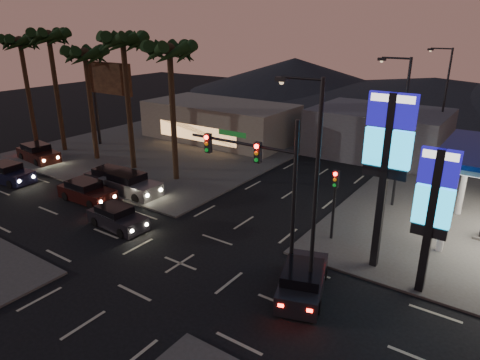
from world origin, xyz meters
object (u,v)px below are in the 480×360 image
Objects in this scene: traffic_signal_mast at (262,173)px; car_lane_b_front at (130,185)px; car_lane_a_front at (117,218)px; suv_station at (303,280)px; pylon_sign_tall at (388,148)px; car_lane_b_rear at (38,153)px; car_lane_a_rear at (8,173)px; car_lane_a_mid at (87,192)px; pylon_sign_short at (434,201)px; car_lane_b_mid at (113,178)px.

traffic_signal_mast reaches higher than car_lane_b_front.
suv_station is (12.66, 0.21, 0.07)m from car_lane_a_front.
pylon_sign_tall is 1.81× the size of car_lane_b_rear.
car_lane_b_front is at bearing 20.14° from car_lane_a_rear.
car_lane_a_front is 5.51m from car_lane_b_front.
pylon_sign_tall reaches higher than car_lane_b_front.
car_lane_a_rear is at bearing -172.09° from pylon_sign_tall.
car_lane_b_front is at bearing 58.23° from car_lane_a_mid.
pylon_sign_short is 1.51× the size of car_lane_b_mid.
car_lane_b_front is at bearing 177.85° from pylon_sign_short.
car_lane_b_mid is 10.99m from car_lane_b_rear.
pylon_sign_short is at bearing 4.69° from car_lane_a_mid.
car_lane_b_front is (-20.69, 0.78, -3.91)m from pylon_sign_short.
car_lane_a_front is at bearing -179.06° from suv_station.
traffic_signal_mast is at bearing 1.03° from car_lane_a_rear.
pylon_sign_tall is 32.03m from car_lane_b_rear.
car_lane_b_mid is at bearing 179.68° from pylon_sign_tall.
car_lane_b_mid is at bearing 27.54° from car_lane_a_rear.
car_lane_a_mid is 17.88m from suv_station.
pylon_sign_tall is 29.14m from car_lane_a_rear.
car_lane_b_front is 1.04× the size of suv_station.
car_lane_b_rear is (-34.02, 1.61, -3.93)m from pylon_sign_short.
traffic_signal_mast is 1.77× the size of car_lane_a_mid.
car_lane_b_front is (1.61, 2.61, 0.07)m from car_lane_a_mid.
suv_station is at bearing -13.17° from car_lane_b_mid.
pylon_sign_tall reaches higher than car_lane_a_rear.
car_lane_b_rear reaches higher than car_lane_a_front.
car_lane_a_front is 12.66m from suv_station.
car_lane_b_mid is at bearing 167.07° from traffic_signal_mast.
car_lane_b_rear is 29.94m from suv_station.
car_lane_a_mid is at bearing 7.39° from car_lane_a_rear.
suv_station reaches higher than car_lane_a_mid.
pylon_sign_tall is 1.87× the size of suv_station.
car_lane_a_mid is 0.91× the size of car_lane_b_rear.
car_lane_b_rear is (-31.52, 0.61, -5.66)m from pylon_sign_tall.
traffic_signal_mast is (-4.74, -3.51, -1.17)m from pylon_sign_tall.
traffic_signal_mast is 5.36m from suv_station.
pylon_sign_tall is at bearing 16.87° from car_lane_a_front.
car_lane_b_mid is at bearing 104.12° from car_lane_a_mid.
car_lane_b_front is at bearing 166.11° from suv_station.
car_lane_b_mid is (-15.80, 3.63, -4.55)m from traffic_signal_mast.
car_lane_a_rear is (-23.56, -0.42, -4.53)m from traffic_signal_mast.
car_lane_b_rear is at bearing 178.88° from pylon_sign_tall.
suv_station is at bearing -9.32° from car_lane_b_rear.
car_lane_b_mid is 0.93× the size of car_lane_b_rear.
car_lane_b_front reaches higher than car_lane_a_mid.
pylon_sign_tall is 1.91× the size of car_lane_a_rear.
pylon_sign_short is 6.80m from suv_station.
pylon_sign_tall reaches higher than car_lane_b_mid.
car_lane_a_mid is at bearing -121.77° from car_lane_b_front.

